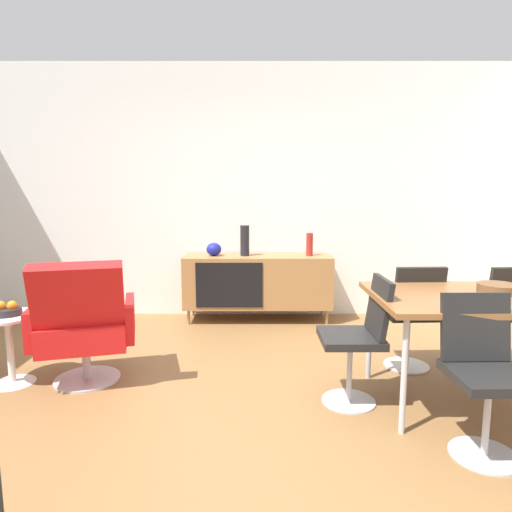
{
  "coord_description": "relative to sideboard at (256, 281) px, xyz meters",
  "views": [
    {
      "loc": [
        0.14,
        -2.45,
        1.41
      ],
      "look_at": [
        0.15,
        0.88,
        0.92
      ],
      "focal_mm": 31.0,
      "sensor_mm": 36.0,
      "label": 1
    }
  ],
  "objects": [
    {
      "name": "lounge_chair_red",
      "position": [
        -1.28,
        -1.64,
        0.03
      ],
      "size": [
        0.82,
        0.79,
        0.95
      ],
      "color": "red",
      "rests_on": "ground_plane"
    },
    {
      "name": "wall_back",
      "position": [
        -0.16,
        0.3,
        0.96
      ],
      "size": [
        6.8,
        0.12,
        2.8
      ],
      "primitive_type": "cube",
      "color": "silver",
      "rests_on": "ground_plane"
    },
    {
      "name": "dining_chair_back_right",
      "position": [
        1.92,
        -1.37,
        0.03
      ],
      "size": [
        0.43,
        0.45,
        0.86
      ],
      "color": "black",
      "rests_on": "ground_plane"
    },
    {
      "name": "dining_chair_front_left",
      "position": [
        1.21,
        -2.49,
        0.03
      ],
      "size": [
        0.41,
        0.43,
        0.86
      ],
      "color": "black",
      "rests_on": "ground_plane"
    },
    {
      "name": "ground_plane",
      "position": [
        -0.16,
        -2.3,
        -0.44
      ],
      "size": [
        8.32,
        8.32,
        0.0
      ],
      "primitive_type": "plane",
      "color": "brown"
    },
    {
      "name": "vase_ceramic_small",
      "position": [
        -0.14,
        0.0,
        0.45
      ],
      "size": [
        0.1,
        0.1,
        0.33
      ],
      "color": "black",
      "rests_on": "sideboard"
    },
    {
      "name": "sideboard",
      "position": [
        0.0,
        0.0,
        0.0
      ],
      "size": [
        1.6,
        0.45,
        0.72
      ],
      "color": "olive",
      "rests_on": "ground_plane"
    },
    {
      "name": "side_table_round",
      "position": [
        -1.83,
        -1.63,
        -0.12
      ],
      "size": [
        0.44,
        0.44,
        0.52
      ],
      "color": "white",
      "rests_on": "ground_plane"
    },
    {
      "name": "dining_chair_back_left",
      "position": [
        1.21,
        -1.37,
        0.03
      ],
      "size": [
        0.42,
        0.44,
        0.86
      ],
      "color": "black",
      "rests_on": "ground_plane"
    },
    {
      "name": "dining_table",
      "position": [
        1.56,
        -1.93,
        0.26
      ],
      "size": [
        1.6,
        0.9,
        0.74
      ],
      "color": "brown",
      "rests_on": "ground_plane"
    },
    {
      "name": "wooden_bowl_on_table",
      "position": [
        1.6,
        -1.86,
        0.33
      ],
      "size": [
        0.26,
        0.26,
        0.06
      ],
      "primitive_type": "cylinder",
      "color": "brown",
      "rests_on": "dining_table"
    },
    {
      "name": "vase_sculptural_dark",
      "position": [
        -0.47,
        0.0,
        0.35
      ],
      "size": [
        0.16,
        0.16,
        0.14
      ],
      "color": "navy",
      "rests_on": "sideboard"
    },
    {
      "name": "fruit_bowl",
      "position": [
        -1.83,
        -1.63,
        0.12
      ],
      "size": [
        0.2,
        0.2,
        0.11
      ],
      "color": "#262628",
      "rests_on": "side_table_round"
    },
    {
      "name": "vase_cobalt",
      "position": [
        0.56,
        0.0,
        0.4
      ],
      "size": [
        0.07,
        0.07,
        0.25
      ],
      "color": "maroon",
      "rests_on": "sideboard"
    },
    {
      "name": "dining_chair_near_window",
      "position": [
        0.67,
        -1.93,
        0.03
      ],
      "size": [
        0.43,
        0.4,
        0.86
      ],
      "color": "black",
      "rests_on": "ground_plane"
    }
  ]
}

